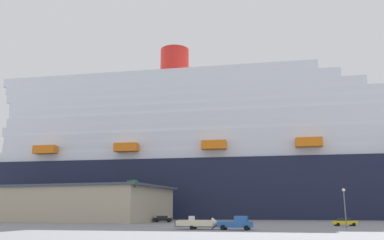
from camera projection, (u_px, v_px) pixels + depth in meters
ground_plane at (220, 221)px, 108.61m from camera, size 600.00×600.00×0.00m
cruise_ship at (249, 159)px, 141.42m from camera, size 251.46×46.60×66.86m
terminal_building at (52, 204)px, 111.80m from camera, size 65.96×32.13×9.28m
pickup_truck at (237, 223)px, 64.00m from camera, size 5.66×2.42×2.20m
small_boat_on_trailer at (200, 223)px, 65.65m from camera, size 8.61×2.29×2.15m
palm_tree at (132, 188)px, 92.25m from camera, size 3.00×3.04×9.97m
street_lamp at (344, 202)px, 69.14m from camera, size 0.56×0.56×6.81m
parked_car_yellow_taxi at (344, 222)px, 78.25m from camera, size 4.79×2.67×1.58m
parked_car_black_coupe at (163, 219)px, 100.62m from camera, size 4.77×2.62×1.58m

